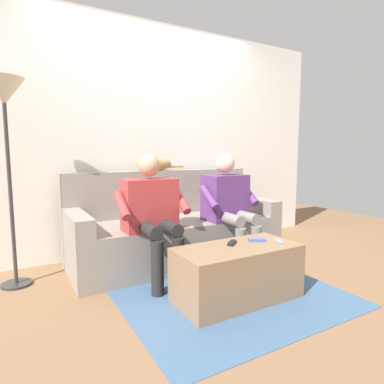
{
  "coord_description": "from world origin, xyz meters",
  "views": [
    {
      "loc": [
        1.45,
        2.8,
        1.1
      ],
      "look_at": [
        0.0,
        0.25,
        0.75
      ],
      "focal_mm": 30.15,
      "sensor_mm": 36.0,
      "label": 1
    }
  ],
  "objects_px": {
    "coffee_table": "(237,273)",
    "person_left_seated": "(229,202)",
    "remote_blue": "(257,240)",
    "remote_gray": "(279,242)",
    "couch": "(174,231)",
    "cat_on_backrest": "(154,164)",
    "floor_lamp": "(4,107)",
    "person_right_seated": "(153,210)",
    "remote_black": "(232,243)"
  },
  "relations": [
    {
      "from": "person_right_seated",
      "to": "floor_lamp",
      "type": "xyz_separation_m",
      "value": [
        1.05,
        -0.46,
        0.84
      ]
    },
    {
      "from": "remote_blue",
      "to": "floor_lamp",
      "type": "xyz_separation_m",
      "value": [
        1.67,
        -1.08,
        1.04
      ]
    },
    {
      "from": "remote_gray",
      "to": "floor_lamp",
      "type": "distance_m",
      "value": 2.39
    },
    {
      "from": "remote_black",
      "to": "remote_blue",
      "type": "bearing_deg",
      "value": -47.08
    },
    {
      "from": "person_left_seated",
      "to": "floor_lamp",
      "type": "distance_m",
      "value": 2.09
    },
    {
      "from": "person_left_seated",
      "to": "remote_black",
      "type": "relative_size",
      "value": 8.73
    },
    {
      "from": "person_right_seated",
      "to": "remote_gray",
      "type": "xyz_separation_m",
      "value": [
        -0.74,
        0.74,
        -0.2
      ]
    },
    {
      "from": "cat_on_backrest",
      "to": "remote_blue",
      "type": "xyz_separation_m",
      "value": [
        -0.31,
        1.31,
        -0.57
      ]
    },
    {
      "from": "couch",
      "to": "cat_on_backrest",
      "type": "bearing_deg",
      "value": -72.38
    },
    {
      "from": "remote_gray",
      "to": "couch",
      "type": "bearing_deg",
      "value": 40.4
    },
    {
      "from": "remote_gray",
      "to": "floor_lamp",
      "type": "xyz_separation_m",
      "value": [
        1.78,
        -1.2,
        1.04
      ]
    },
    {
      "from": "person_right_seated",
      "to": "remote_blue",
      "type": "bearing_deg",
      "value": 135.49
    },
    {
      "from": "person_right_seated",
      "to": "cat_on_backrest",
      "type": "distance_m",
      "value": 0.85
    },
    {
      "from": "person_left_seated",
      "to": "remote_gray",
      "type": "relative_size",
      "value": 9.25
    },
    {
      "from": "coffee_table",
      "to": "remote_black",
      "type": "bearing_deg",
      "value": -87.15
    },
    {
      "from": "couch",
      "to": "person_right_seated",
      "type": "height_order",
      "value": "person_right_seated"
    },
    {
      "from": "remote_black",
      "to": "floor_lamp",
      "type": "relative_size",
      "value": 0.07
    },
    {
      "from": "person_left_seated",
      "to": "remote_gray",
      "type": "xyz_separation_m",
      "value": [
        0.08,
        0.77,
        -0.2
      ]
    },
    {
      "from": "person_left_seated",
      "to": "cat_on_backrest",
      "type": "distance_m",
      "value": 0.91
    },
    {
      "from": "remote_gray",
      "to": "person_left_seated",
      "type": "bearing_deg",
      "value": 18.61
    },
    {
      "from": "person_right_seated",
      "to": "floor_lamp",
      "type": "bearing_deg",
      "value": -23.85
    },
    {
      "from": "remote_black",
      "to": "coffee_table",
      "type": "bearing_deg",
      "value": -125.93
    },
    {
      "from": "floor_lamp",
      "to": "coffee_table",
      "type": "bearing_deg",
      "value": 142.5
    },
    {
      "from": "coffee_table",
      "to": "person_left_seated",
      "type": "relative_size",
      "value": 0.86
    },
    {
      "from": "couch",
      "to": "floor_lamp",
      "type": "height_order",
      "value": "floor_lamp"
    },
    {
      "from": "coffee_table",
      "to": "remote_black",
      "type": "height_order",
      "value": "remote_black"
    },
    {
      "from": "remote_blue",
      "to": "person_left_seated",
      "type": "bearing_deg",
      "value": -80.54
    },
    {
      "from": "person_left_seated",
      "to": "cat_on_backrest",
      "type": "height_order",
      "value": "person_left_seated"
    },
    {
      "from": "couch",
      "to": "remote_gray",
      "type": "xyz_separation_m",
      "value": [
        -0.33,
        1.15,
        0.12
      ]
    },
    {
      "from": "remote_gray",
      "to": "remote_black",
      "type": "bearing_deg",
      "value": 89.64
    },
    {
      "from": "remote_black",
      "to": "remote_blue",
      "type": "relative_size",
      "value": 0.94
    },
    {
      "from": "couch",
      "to": "coffee_table",
      "type": "distance_m",
      "value": 1.07
    },
    {
      "from": "coffee_table",
      "to": "person_right_seated",
      "type": "bearing_deg",
      "value": -58.01
    },
    {
      "from": "remote_blue",
      "to": "person_right_seated",
      "type": "bearing_deg",
      "value": -18.72
    },
    {
      "from": "coffee_table",
      "to": "floor_lamp",
      "type": "xyz_separation_m",
      "value": [
        1.45,
        -1.12,
        1.26
      ]
    },
    {
      "from": "remote_black",
      "to": "floor_lamp",
      "type": "xyz_separation_m",
      "value": [
        1.45,
        -1.05,
        1.04
      ]
    },
    {
      "from": "coffee_table",
      "to": "remote_gray",
      "type": "height_order",
      "value": "remote_gray"
    },
    {
      "from": "person_right_seated",
      "to": "remote_blue",
      "type": "relative_size",
      "value": 8.22
    },
    {
      "from": "cat_on_backrest",
      "to": "couch",
      "type": "bearing_deg",
      "value": 107.62
    },
    {
      "from": "remote_blue",
      "to": "floor_lamp",
      "type": "height_order",
      "value": "floor_lamp"
    },
    {
      "from": "remote_black",
      "to": "remote_blue",
      "type": "xyz_separation_m",
      "value": [
        -0.22,
        0.03,
        -0.0
      ]
    },
    {
      "from": "coffee_table",
      "to": "couch",
      "type": "bearing_deg",
      "value": -90.0
    },
    {
      "from": "cat_on_backrest",
      "to": "person_right_seated",
      "type": "bearing_deg",
      "value": 65.57
    },
    {
      "from": "coffee_table",
      "to": "person_left_seated",
      "type": "height_order",
      "value": "person_left_seated"
    },
    {
      "from": "floor_lamp",
      "to": "remote_black",
      "type": "bearing_deg",
      "value": 144.19
    },
    {
      "from": "coffee_table",
      "to": "cat_on_backrest",
      "type": "relative_size",
      "value": 1.73
    },
    {
      "from": "person_right_seated",
      "to": "remote_blue",
      "type": "distance_m",
      "value": 0.9
    },
    {
      "from": "cat_on_backrest",
      "to": "remote_blue",
      "type": "bearing_deg",
      "value": 103.25
    },
    {
      "from": "couch",
      "to": "coffee_table",
      "type": "bearing_deg",
      "value": 90.0
    },
    {
      "from": "coffee_table",
      "to": "remote_blue",
      "type": "distance_m",
      "value": 0.31
    }
  ]
}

